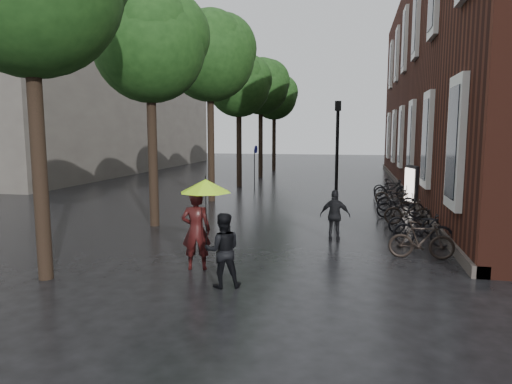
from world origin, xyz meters
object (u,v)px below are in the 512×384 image
(person_burgundy, at_px, (196,230))
(lamp_post, at_px, (337,148))
(person_black, at_px, (223,250))
(parked_bicycles, at_px, (401,204))
(ad_lightbox, at_px, (412,186))
(pedestrian_walking, at_px, (335,215))

(person_burgundy, distance_m, lamp_post, 8.14)
(person_burgundy, height_order, person_black, person_burgundy)
(person_burgundy, height_order, parked_bicycles, person_burgundy)
(parked_bicycles, xyz_separation_m, ad_lightbox, (0.70, 2.66, 0.43))
(person_black, xyz_separation_m, lamp_post, (2.05, 8.43, 1.89))
(pedestrian_walking, bearing_deg, ad_lightbox, -111.70)
(person_burgundy, xyz_separation_m, lamp_post, (3.02, 7.35, 1.74))
(person_black, bearing_deg, lamp_post, -122.74)
(person_black, relative_size, lamp_post, 0.36)
(ad_lightbox, distance_m, lamp_post, 5.14)
(parked_bicycles, relative_size, ad_lightbox, 6.97)
(parked_bicycles, xyz_separation_m, lamp_post, (-2.50, -0.95, 2.22))
(pedestrian_walking, distance_m, lamp_post, 4.16)
(pedestrian_walking, relative_size, lamp_post, 0.35)
(ad_lightbox, bearing_deg, pedestrian_walking, -128.69)
(pedestrian_walking, height_order, parked_bicycles, pedestrian_walking)
(ad_lightbox, xyz_separation_m, lamp_post, (-3.20, -3.60, 1.78))
(person_burgundy, relative_size, pedestrian_walking, 1.23)
(person_burgundy, relative_size, ad_lightbox, 1.06)
(parked_bicycles, relative_size, lamp_post, 2.84)
(person_burgundy, distance_m, ad_lightbox, 12.60)
(parked_bicycles, bearing_deg, lamp_post, -159.29)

